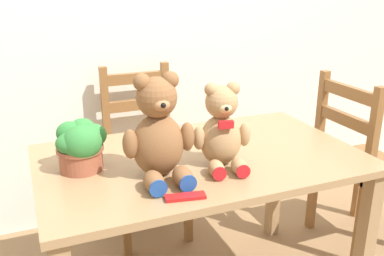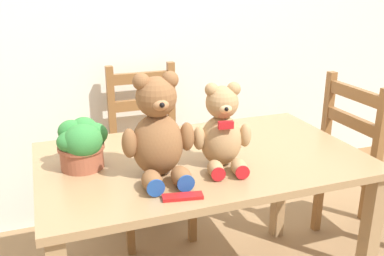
% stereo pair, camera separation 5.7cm
% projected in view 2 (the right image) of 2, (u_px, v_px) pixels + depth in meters
% --- Properties ---
extents(dining_table, '(1.31, 0.79, 0.72)m').
position_uv_depth(dining_table, '(202.00, 178.00, 1.78)').
color(dining_table, '#9E7A51').
rests_on(dining_table, ground_plane).
extents(wooden_chair_behind, '(0.39, 0.40, 0.95)m').
position_uv_depth(wooden_chair_behind, '(149.00, 155.00, 2.43)').
color(wooden_chair_behind, brown).
rests_on(wooden_chair_behind, ground_plane).
extents(wooden_chair_side, '(0.38, 0.42, 0.95)m').
position_uv_depth(wooden_chair_side, '(365.00, 166.00, 2.25)').
color(wooden_chair_side, brown).
rests_on(wooden_chair_side, ground_plane).
extents(teddy_bear_left, '(0.27, 0.27, 0.38)m').
position_uv_depth(teddy_bear_left, '(158.00, 133.00, 1.52)').
color(teddy_bear_left, brown).
rests_on(teddy_bear_left, dining_table).
extents(teddy_bear_right, '(0.23, 0.25, 0.33)m').
position_uv_depth(teddy_bear_right, '(222.00, 131.00, 1.62)').
color(teddy_bear_right, tan).
rests_on(teddy_bear_right, dining_table).
extents(potted_plant, '(0.19, 0.19, 0.19)m').
position_uv_depth(potted_plant, '(82.00, 143.00, 1.60)').
color(potted_plant, '#9E5138').
rests_on(potted_plant, dining_table).
extents(chocolate_bar, '(0.14, 0.06, 0.01)m').
position_uv_depth(chocolate_bar, '(183.00, 197.00, 1.41)').
color(chocolate_bar, red).
rests_on(chocolate_bar, dining_table).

